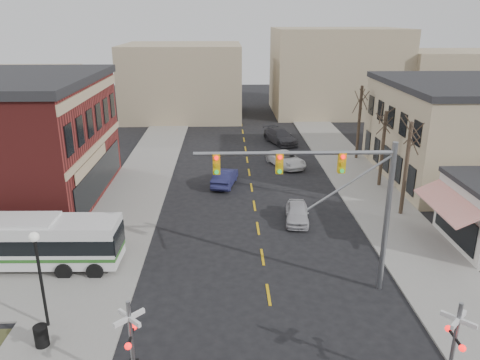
% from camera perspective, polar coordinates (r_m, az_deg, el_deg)
% --- Properties ---
extents(ground, '(160.00, 160.00, 0.00)m').
position_cam_1_polar(ground, '(23.33, 3.94, -16.48)').
color(ground, black).
rests_on(ground, ground).
extents(sidewalk_west, '(5.00, 60.00, 0.12)m').
position_cam_1_polar(sidewalk_west, '(41.76, -11.87, -0.02)').
color(sidewalk_west, gray).
rests_on(sidewalk_west, ground).
extents(sidewalk_east, '(5.00, 60.00, 0.12)m').
position_cam_1_polar(sidewalk_east, '(42.72, 14.09, 0.25)').
color(sidewalk_east, gray).
rests_on(sidewalk_east, ground).
extents(tree_east_a, '(0.28, 0.28, 6.75)m').
position_cam_1_polar(tree_east_a, '(34.80, 19.57, 1.28)').
color(tree_east_a, '#382B21').
rests_on(tree_east_a, sidewalk_east).
extents(tree_east_b, '(0.28, 0.28, 6.30)m').
position_cam_1_polar(tree_east_b, '(40.36, 16.98, 3.64)').
color(tree_east_b, '#382B21').
rests_on(tree_east_b, sidewalk_east).
extents(tree_east_c, '(0.28, 0.28, 7.20)m').
position_cam_1_polar(tree_east_c, '(47.72, 14.31, 6.80)').
color(tree_east_c, '#382B21').
rests_on(tree_east_c, sidewalk_east).
extents(transit_bus, '(11.42, 2.76, 2.93)m').
position_cam_1_polar(transit_bus, '(29.27, -25.41, -6.81)').
color(transit_bus, silver).
rests_on(transit_bus, ground).
extents(traffic_signal_mast, '(9.73, 0.30, 8.00)m').
position_cam_1_polar(traffic_signal_mast, '(23.29, 11.61, -0.92)').
color(traffic_signal_mast, gray).
rests_on(traffic_signal_mast, ground).
extents(rr_crossing_west, '(5.60, 1.36, 4.00)m').
position_cam_1_polar(rr_crossing_west, '(18.85, -11.67, -19.40)').
color(rr_crossing_west, gray).
rests_on(rr_crossing_west, ground).
extents(rr_crossing_east, '(5.60, 1.36, 4.00)m').
position_cam_1_polar(rr_crossing_east, '(19.86, 23.36, -18.52)').
color(rr_crossing_east, gray).
rests_on(rr_crossing_east, ground).
extents(street_lamp, '(0.44, 0.44, 4.75)m').
position_cam_1_polar(street_lamp, '(22.66, -23.41, -9.05)').
color(street_lamp, black).
rests_on(street_lamp, sidewalk_west).
extents(trash_bin, '(0.60, 0.60, 0.97)m').
position_cam_1_polar(trash_bin, '(22.94, -23.06, -17.08)').
color(trash_bin, black).
rests_on(trash_bin, sidewalk_west).
extents(car_a, '(2.01, 4.05, 1.33)m').
position_cam_1_polar(car_a, '(32.93, 6.97, -3.98)').
color(car_a, '#B8B7BC').
rests_on(car_a, ground).
extents(car_b, '(2.41, 4.62, 1.45)m').
position_cam_1_polar(car_b, '(39.61, -1.87, 0.35)').
color(car_b, '#1C1D46').
rests_on(car_b, ground).
extents(car_c, '(3.87, 5.46, 1.38)m').
position_cam_1_polar(car_c, '(44.93, 5.63, 2.55)').
color(car_c, white).
rests_on(car_c, ground).
extents(car_d, '(3.98, 5.80, 1.56)m').
position_cam_1_polar(car_d, '(53.12, 4.93, 5.31)').
color(car_d, '#414045').
rests_on(car_d, ground).
extents(pedestrian_near, '(0.58, 0.71, 1.68)m').
position_cam_1_polar(pedestrian_near, '(27.23, -17.01, -9.32)').
color(pedestrian_near, '#534742').
rests_on(pedestrian_near, sidewalk_west).
extents(pedestrian_far, '(0.96, 0.89, 1.58)m').
position_cam_1_polar(pedestrian_far, '(30.29, -19.64, -6.70)').
color(pedestrian_far, '#373A60').
rests_on(pedestrian_far, sidewalk_west).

